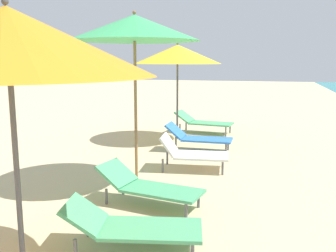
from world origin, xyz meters
The scene contains 8 objects.
umbrella_second centered at (-0.64, 3.78, 2.19)m, with size 2.47×2.47×2.54m.
lounger_second_shoreside centered at (0.08, 4.69, 0.26)m, with size 1.58×0.87×0.53m.
umbrella_third centered at (-0.65, 6.92, 2.55)m, with size 2.12×2.12×2.82m.
lounger_third_shoreside centered at (0.11, 7.88, 0.32)m, with size 1.32×0.80×0.65m.
lounger_third_inland centered at (-0.13, 5.94, 0.29)m, with size 1.58×0.82×0.56m.
umbrella_farthest centered at (-0.81, 10.56, 2.19)m, with size 2.23×2.23×2.49m.
lounger_farthest_shoreside centered at (-0.30, 11.57, 0.33)m, with size 1.66×0.83×0.61m.
lounger_farthest_inland centered at (-0.05, 9.39, 0.32)m, with size 1.49×0.62×0.62m.
Camera 1 is at (1.47, 1.02, 2.04)m, focal length 40.68 mm.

